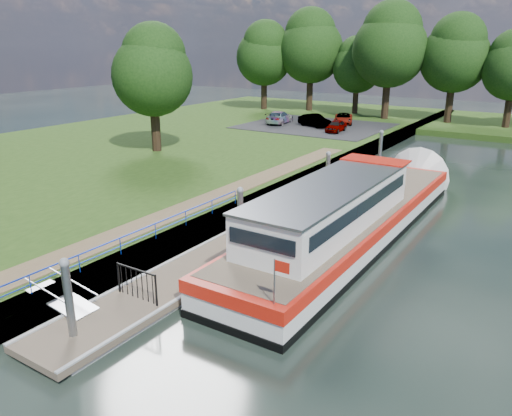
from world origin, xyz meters
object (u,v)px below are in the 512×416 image
Objects in this scene: barge at (355,214)px; car_b at (315,120)px; car_d at (343,118)px; pontoon at (290,218)px; car_a at (336,126)px; car_c at (279,117)px.

car_b is at bearing 120.46° from barge.
car_d is at bearing 114.52° from barge.
car_d is at bearing 108.10° from pontoon.
barge reaches higher than car_d.
car_a is at bearing 116.28° from barge.
pontoon is 26.67m from car_b.
car_d is (1.68, 3.38, -0.07)m from car_b.
barge is at bearing -67.63° from car_a.
barge is 6.61× the size of car_a.
pontoon is at bearing -93.76° from car_d.
car_d is (-9.07, 27.76, 1.20)m from pontoon.
car_d is (-1.42, 5.00, 0.01)m from car_a.
car_c is 6.74m from car_d.
pontoon is 3.71m from barge.
car_b reaches higher than pontoon.
car_c is at bearing 112.33° from car_b.
barge is 30.54m from car_c.
barge is 28.29m from car_b.
pontoon is 24.03m from car_a.
barge is 4.72× the size of car_c.
barge is 5.34× the size of car_d.
car_c is (-7.22, 1.57, 0.11)m from car_a.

